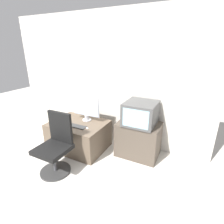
% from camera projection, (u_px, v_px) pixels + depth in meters
% --- Properties ---
extents(ground_plane, '(12.00, 12.00, 0.00)m').
position_uv_depth(ground_plane, '(65.00, 169.00, 2.96)').
color(ground_plane, beige).
extents(wall_back, '(4.40, 0.05, 2.60)m').
position_uv_depth(wall_back, '(102.00, 80.00, 3.61)').
color(wall_back, beige).
rests_on(wall_back, ground_plane).
extents(desk, '(1.08, 0.82, 0.55)m').
position_uv_depth(desk, '(79.00, 135.00, 3.52)').
color(desk, brown).
rests_on(desk, ground_plane).
extents(side_stand, '(0.76, 0.53, 0.65)m').
position_uv_depth(side_stand, '(138.00, 139.00, 3.26)').
color(side_stand, '#4C4238').
rests_on(side_stand, ground_plane).
extents(main_monitor, '(0.58, 0.18, 0.51)m').
position_uv_depth(main_monitor, '(86.00, 108.00, 3.44)').
color(main_monitor, '#B2B2B7').
rests_on(main_monitor, desk).
extents(keyboard, '(0.37, 0.14, 0.01)m').
position_uv_depth(keyboard, '(77.00, 126.00, 3.25)').
color(keyboard, '#2D2D2D').
rests_on(keyboard, desk).
extents(mouse, '(0.05, 0.03, 0.03)m').
position_uv_depth(mouse, '(87.00, 128.00, 3.15)').
color(mouse, silver).
rests_on(mouse, desk).
extents(crt_tv, '(0.54, 0.56, 0.40)m').
position_uv_depth(crt_tv, '(141.00, 113.00, 3.05)').
color(crt_tv, '#474747').
rests_on(crt_tv, side_stand).
extents(office_chair, '(0.49, 0.49, 0.99)m').
position_uv_depth(office_chair, '(56.00, 147.00, 2.81)').
color(office_chair, '#333333').
rests_on(office_chair, ground_plane).
extents(cardboard_box_lower, '(0.21, 0.18, 0.31)m').
position_uv_depth(cardboard_box_lower, '(52.00, 134.00, 3.80)').
color(cardboard_box_lower, '#A3845B').
rests_on(cardboard_box_lower, ground_plane).
extents(cardboard_box_upper, '(0.19, 0.17, 0.25)m').
position_uv_depth(cardboard_box_upper, '(51.00, 123.00, 3.70)').
color(cardboard_box_upper, beige).
rests_on(cardboard_box_upper, cardboard_box_lower).
extents(book, '(0.22, 0.12, 0.02)m').
position_uv_depth(book, '(48.00, 145.00, 3.65)').
color(book, beige).
rests_on(book, ground_plane).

